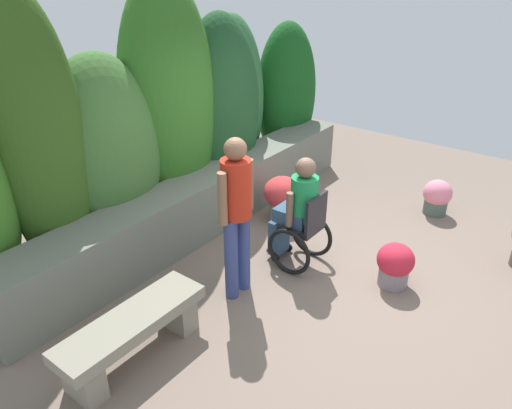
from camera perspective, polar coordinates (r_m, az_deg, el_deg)
ground_plane at (r=5.54m, az=7.83°, el=-8.40°), size 10.04×10.04×0.00m
stone_retaining_wall at (r=6.27m, az=-6.25°, el=0.20°), size 5.71×0.58×0.74m
hedge_backdrop at (r=6.36m, az=-10.39°, el=9.54°), size 6.41×1.12×3.11m
stone_bench at (r=4.47m, az=-14.33°, el=-14.24°), size 1.41×0.42×0.46m
person_in_wheelchair at (r=5.42m, az=5.10°, el=-1.35°), size 0.53×0.66×1.33m
person_standing_companion at (r=4.74m, az=-2.32°, el=-0.47°), size 0.49×0.30×1.74m
flower_pot_purple_near at (r=5.44m, az=16.09°, el=-6.79°), size 0.40×0.40×0.50m
flower_pot_terracotta_by_wall at (r=6.44m, az=3.11°, el=0.92°), size 0.50×0.50×0.63m
flower_pot_small_foreground at (r=7.11m, az=20.59°, el=0.87°), size 0.39×0.39×0.50m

